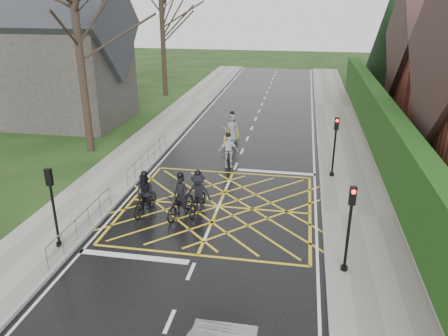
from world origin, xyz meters
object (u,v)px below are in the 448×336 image
(cyclist_front, at_px, (228,155))
(cyclist_lead, at_px, (232,132))
(cyclist_rear, at_px, (181,202))
(cyclist_back, at_px, (145,197))
(cyclist_mid, at_px, (198,197))

(cyclist_front, relative_size, cyclist_lead, 0.91)
(cyclist_rear, relative_size, cyclist_front, 1.06)
(cyclist_front, bearing_deg, cyclist_back, -128.87)
(cyclist_back, relative_size, cyclist_lead, 0.89)
(cyclist_rear, xyz_separation_m, cyclist_lead, (0.52, 10.22, 0.07))
(cyclist_mid, height_order, cyclist_front, cyclist_front)
(cyclist_back, xyz_separation_m, cyclist_front, (2.56, 5.96, -0.01))
(cyclist_back, bearing_deg, cyclist_front, 76.13)
(cyclist_rear, bearing_deg, cyclist_front, 96.86)
(cyclist_rear, relative_size, cyclist_back, 1.08)
(cyclist_front, bearing_deg, cyclist_lead, 80.93)
(cyclist_rear, xyz_separation_m, cyclist_back, (-1.55, -0.04, 0.09))
(cyclist_mid, xyz_separation_m, cyclist_lead, (-0.12, 9.77, 0.00))
(cyclist_rear, relative_size, cyclist_lead, 0.96)
(cyclist_front, height_order, cyclist_lead, cyclist_lead)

